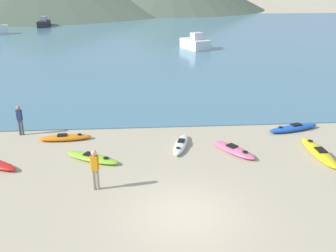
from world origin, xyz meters
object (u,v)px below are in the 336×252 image
at_px(kayak_on_sand_3, 92,158).
at_px(moored_boat_0, 44,23).
at_px(kayak_on_sand_0, 65,138).
at_px(person_near_waterline, 20,118).
at_px(person_near_foreground, 95,167).
at_px(kayak_on_sand_4, 234,150).
at_px(moored_boat_2, 195,43).
at_px(kayak_on_sand_5, 293,128).
at_px(kayak_on_sand_6, 319,152).
at_px(kayak_on_sand_1, 181,144).

xyz_separation_m(kayak_on_sand_3, moored_boat_0, (-13.57, 52.24, 0.51)).
relative_size(kayak_on_sand_0, person_near_waterline, 1.67).
relative_size(kayak_on_sand_0, moored_boat_0, 0.72).
bearing_deg(person_near_foreground, kayak_on_sand_4, 25.88).
bearing_deg(moored_boat_2, kayak_on_sand_5, -85.84).
bearing_deg(kayak_on_sand_3, person_near_waterline, 140.20).
height_order(person_near_foreground, person_near_waterline, person_near_foreground).
distance_m(kayak_on_sand_3, moored_boat_2, 30.69).
bearing_deg(kayak_on_sand_3, kayak_on_sand_4, 3.20).
bearing_deg(kayak_on_sand_3, kayak_on_sand_0, 123.52).
distance_m(kayak_on_sand_0, person_near_waterline, 2.80).
distance_m(kayak_on_sand_3, kayak_on_sand_4, 6.90).
xyz_separation_m(person_near_foreground, person_near_waterline, (-4.67, 6.25, -0.05)).
relative_size(kayak_on_sand_5, kayak_on_sand_6, 0.91).
bearing_deg(kayak_on_sand_4, kayak_on_sand_6, -8.47).
xyz_separation_m(kayak_on_sand_4, person_near_waterline, (-11.11, 3.13, 0.81)).
distance_m(kayak_on_sand_0, kayak_on_sand_5, 12.62).
xyz_separation_m(kayak_on_sand_5, moored_boat_2, (-1.92, 26.33, 0.56)).
bearing_deg(kayak_on_sand_6, kayak_on_sand_3, 178.85).
bearing_deg(kayak_on_sand_6, person_near_foreground, -166.50).
relative_size(kayak_on_sand_0, person_near_foreground, 1.59).
xyz_separation_m(kayak_on_sand_4, kayak_on_sand_5, (4.02, 2.62, 0.02)).
relative_size(kayak_on_sand_3, moored_boat_0, 0.73).
height_order(kayak_on_sand_1, kayak_on_sand_5, kayak_on_sand_5).
bearing_deg(kayak_on_sand_5, moored_boat_2, 94.16).
relative_size(person_near_foreground, moored_boat_2, 0.41).
height_order(kayak_on_sand_5, moored_boat_2, moored_boat_2).
distance_m(kayak_on_sand_3, person_near_waterline, 5.55).
bearing_deg(kayak_on_sand_0, kayak_on_sand_6, -12.43).
distance_m(kayak_on_sand_0, kayak_on_sand_6, 12.95).
relative_size(kayak_on_sand_6, moored_boat_0, 0.91).
relative_size(kayak_on_sand_6, person_near_waterline, 2.11).
bearing_deg(kayak_on_sand_4, kayak_on_sand_5, 33.10).
bearing_deg(kayak_on_sand_5, kayak_on_sand_6, -89.28).
bearing_deg(kayak_on_sand_1, kayak_on_sand_4, -18.81).
distance_m(kayak_on_sand_6, moored_boat_0, 57.91).
distance_m(person_near_waterline, moored_boat_2, 29.00).
xyz_separation_m(kayak_on_sand_1, moored_boat_0, (-17.91, 50.99, 0.52)).
height_order(kayak_on_sand_3, kayak_on_sand_4, kayak_on_sand_4).
height_order(kayak_on_sand_4, person_near_waterline, person_near_waterline).
relative_size(kayak_on_sand_4, person_near_waterline, 1.58).
relative_size(kayak_on_sand_5, moored_boat_0, 0.83).
bearing_deg(moored_boat_0, moored_boat_2, -45.44).
height_order(kayak_on_sand_6, moored_boat_2, moored_boat_2).
relative_size(kayak_on_sand_0, kayak_on_sand_6, 0.79).
height_order(kayak_on_sand_0, kayak_on_sand_4, kayak_on_sand_4).
bearing_deg(person_near_waterline, kayak_on_sand_3, -39.80).
relative_size(person_near_waterline, moored_boat_0, 0.43).
bearing_deg(kayak_on_sand_4, person_near_waterline, 164.28).
bearing_deg(kayak_on_sand_6, kayak_on_sand_4, 171.53).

